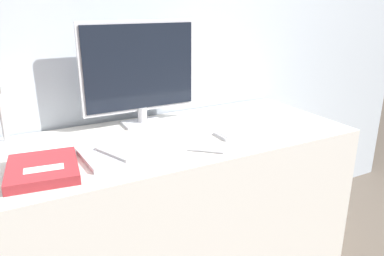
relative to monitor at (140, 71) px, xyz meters
name	(u,v)px	position (x,y,z in m)	size (l,w,h in m)	color
wall_back	(144,11)	(0.08, 0.14, 0.24)	(3.60, 0.05, 2.40)	#B2BCC6
desk	(180,210)	(0.08, -0.21, -0.60)	(1.44, 0.63, 0.71)	silver
monitor	(140,71)	(0.00, 0.00, 0.00)	(0.52, 0.11, 0.46)	silver
keyboard	(246,132)	(0.34, -0.32, -0.24)	(0.26, 0.10, 0.01)	silver
laptop	(130,151)	(-0.16, -0.30, -0.23)	(0.36, 0.24, 0.02)	#A3A3A8
ereader	(124,149)	(-0.19, -0.32, -0.22)	(0.18, 0.21, 0.01)	white
notebook	(43,169)	(-0.47, -0.33, -0.23)	(0.25, 0.28, 0.03)	maroon
pen	(205,151)	(0.08, -0.43, -0.24)	(0.11, 0.10, 0.01)	silver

